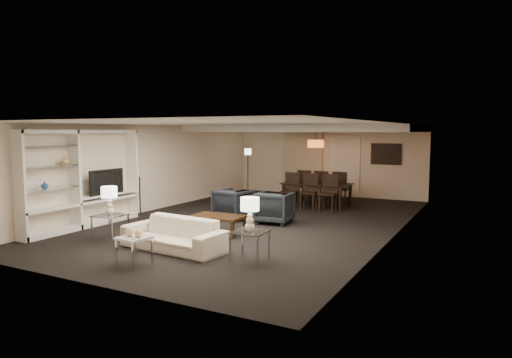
{
  "coord_description": "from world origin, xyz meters",
  "views": [
    {
      "loc": [
        5.45,
        -10.26,
        2.32
      ],
      "look_at": [
        0.0,
        0.0,
        1.1
      ],
      "focal_mm": 32.0,
      "sensor_mm": 36.0,
      "label": 1
    }
  ],
  "objects_px": {
    "sofa": "(174,234)",
    "coffee_table": "(218,225)",
    "vase_amber": "(65,160)",
    "marble_table": "(134,250)",
    "chair_nr": "(328,193)",
    "side_table_left": "(110,228)",
    "chair_fr": "(342,188)",
    "pendant_light": "(316,144)",
    "chair_fl": "(306,186)",
    "armchair_right": "(274,207)",
    "armchair_left": "(234,204)",
    "chair_nl": "(290,191)",
    "table_lamp_left": "(109,201)",
    "floor_lamp": "(248,172)",
    "dining_table": "(316,195)",
    "television": "(103,182)",
    "vase_blue": "(45,185)",
    "chair_nm": "(309,192)",
    "table_lamp_right": "(250,214)",
    "floor_speaker": "(138,197)",
    "chair_fm": "(324,187)"
  },
  "relations": [
    {
      "from": "sofa",
      "to": "coffee_table",
      "type": "height_order",
      "value": "sofa"
    },
    {
      "from": "vase_amber",
      "to": "marble_table",
      "type": "bearing_deg",
      "value": -21.41
    },
    {
      "from": "vase_amber",
      "to": "chair_nr",
      "type": "distance_m",
      "value": 7.11
    },
    {
      "from": "side_table_left",
      "to": "chair_fr",
      "type": "distance_m",
      "value": 7.49
    },
    {
      "from": "pendant_light",
      "to": "chair_fr",
      "type": "relative_size",
      "value": 0.49
    },
    {
      "from": "pendant_light",
      "to": "chair_fl",
      "type": "relative_size",
      "value": 0.49
    },
    {
      "from": "armchair_right",
      "to": "vase_amber",
      "type": "xyz_separation_m",
      "value": [
        -3.83,
        -3.13,
        1.25
      ]
    },
    {
      "from": "armchair_left",
      "to": "armchair_right",
      "type": "relative_size",
      "value": 1.0
    },
    {
      "from": "chair_nl",
      "to": "table_lamp_left",
      "type": "bearing_deg",
      "value": -111.22
    },
    {
      "from": "floor_lamp",
      "to": "dining_table",
      "type": "bearing_deg",
      "value": -21.57
    },
    {
      "from": "television",
      "to": "vase_amber",
      "type": "xyz_separation_m",
      "value": [
        -0.03,
        -1.1,
        0.59
      ]
    },
    {
      "from": "pendant_light",
      "to": "vase_amber",
      "type": "distance_m",
      "value": 7.54
    },
    {
      "from": "vase_blue",
      "to": "table_lamp_left",
      "type": "bearing_deg",
      "value": 14.27
    },
    {
      "from": "armchair_right",
      "to": "vase_amber",
      "type": "relative_size",
      "value": 4.71
    },
    {
      "from": "marble_table",
      "to": "television",
      "type": "relative_size",
      "value": 0.45
    },
    {
      "from": "marble_table",
      "to": "chair_nm",
      "type": "relative_size",
      "value": 0.46
    },
    {
      "from": "dining_table",
      "to": "table_lamp_right",
      "type": "bearing_deg",
      "value": -78.82
    },
    {
      "from": "table_lamp_left",
      "to": "vase_blue",
      "type": "xyz_separation_m",
      "value": [
        -1.53,
        -0.39,
        0.29
      ]
    },
    {
      "from": "coffee_table",
      "to": "marble_table",
      "type": "height_order",
      "value": "marble_table"
    },
    {
      "from": "table_lamp_right",
      "to": "floor_speaker",
      "type": "height_order",
      "value": "table_lamp_right"
    },
    {
      "from": "vase_amber",
      "to": "floor_lamp",
      "type": "relative_size",
      "value": 0.11
    },
    {
      "from": "armchair_left",
      "to": "vase_blue",
      "type": "relative_size",
      "value": 5.14
    },
    {
      "from": "television",
      "to": "chair_nm",
      "type": "bearing_deg",
      "value": -41.53
    },
    {
      "from": "coffee_table",
      "to": "vase_blue",
      "type": "bearing_deg",
      "value": -148.36
    },
    {
      "from": "sofa",
      "to": "chair_fl",
      "type": "distance_m",
      "value": 6.89
    },
    {
      "from": "pendant_light",
      "to": "chair_nl",
      "type": "xyz_separation_m",
      "value": [
        -0.36,
        -1.19,
        -1.39
      ]
    },
    {
      "from": "marble_table",
      "to": "chair_nm",
      "type": "distance_m",
      "value": 6.72
    },
    {
      "from": "dining_table",
      "to": "chair_nr",
      "type": "distance_m",
      "value": 0.9
    },
    {
      "from": "marble_table",
      "to": "chair_nl",
      "type": "xyz_separation_m",
      "value": [
        0.03,
        6.69,
        0.29
      ]
    },
    {
      "from": "dining_table",
      "to": "chair_nl",
      "type": "bearing_deg",
      "value": -131.29
    },
    {
      "from": "chair_fr",
      "to": "chair_nm",
      "type": "bearing_deg",
      "value": 67.33
    },
    {
      "from": "side_table_left",
      "to": "chair_nl",
      "type": "distance_m",
      "value": 5.85
    },
    {
      "from": "side_table_left",
      "to": "marble_table",
      "type": "bearing_deg",
      "value": -32.91
    },
    {
      "from": "table_lamp_left",
      "to": "chair_nl",
      "type": "bearing_deg",
      "value": 72.82
    },
    {
      "from": "chair_fr",
      "to": "chair_fl",
      "type": "bearing_deg",
      "value": 2.11
    },
    {
      "from": "pendant_light",
      "to": "chair_fl",
      "type": "bearing_deg",
      "value": 162.8
    },
    {
      "from": "side_table_left",
      "to": "chair_fr",
      "type": "relative_size",
      "value": 0.55
    },
    {
      "from": "table_lamp_right",
      "to": "table_lamp_left",
      "type": "bearing_deg",
      "value": 180.0
    },
    {
      "from": "armchair_right",
      "to": "chair_nm",
      "type": "xyz_separation_m",
      "value": [
        0.03,
        2.29,
        0.13
      ]
    },
    {
      "from": "coffee_table",
      "to": "chair_fr",
      "type": "height_order",
      "value": "chair_fr"
    },
    {
      "from": "television",
      "to": "chair_nr",
      "type": "distance_m",
      "value": 6.2
    },
    {
      "from": "vase_blue",
      "to": "chair_nr",
      "type": "xyz_separation_m",
      "value": [
        4.45,
        5.98,
        -0.61
      ]
    },
    {
      "from": "dining_table",
      "to": "chair_fr",
      "type": "height_order",
      "value": "chair_fr"
    },
    {
      "from": "chair_fm",
      "to": "side_table_left",
      "type": "bearing_deg",
      "value": 73.65
    },
    {
      "from": "armchair_right",
      "to": "television",
      "type": "bearing_deg",
      "value": 23.24
    },
    {
      "from": "pendant_light",
      "to": "coffee_table",
      "type": "distance_m",
      "value": 5.47
    },
    {
      "from": "pendant_light",
      "to": "table_lamp_left",
      "type": "height_order",
      "value": "pendant_light"
    },
    {
      "from": "chair_fl",
      "to": "sofa",
      "type": "bearing_deg",
      "value": 87.44
    },
    {
      "from": "chair_nl",
      "to": "chair_nr",
      "type": "height_order",
      "value": "same"
    },
    {
      "from": "side_table_left",
      "to": "chair_fm",
      "type": "relative_size",
      "value": 0.55
    }
  ]
}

